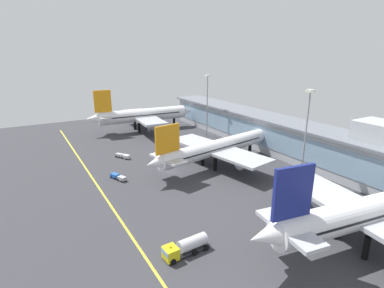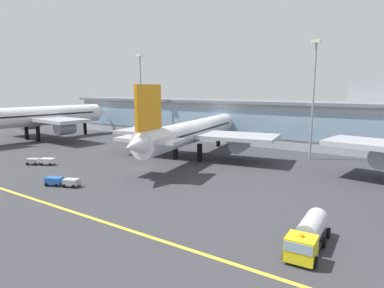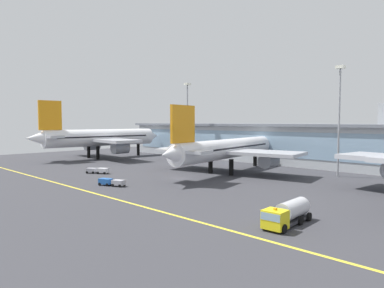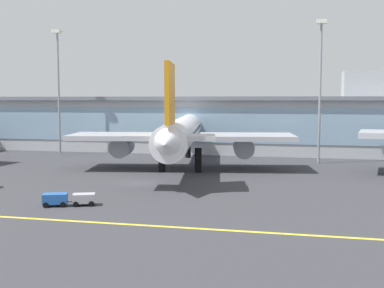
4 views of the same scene
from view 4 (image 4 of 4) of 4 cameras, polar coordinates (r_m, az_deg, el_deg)
ground_plane at (r=70.17m, az=-6.08°, el=-4.47°), size 180.00×180.00×0.00m
taxiway_centreline_stripe at (r=50.35m, az=-14.46°, el=-8.43°), size 144.00×0.50×0.01m
terminal_building at (r=109.94m, az=2.12°, el=2.48°), size 128.39×14.00×17.41m
airliner_near_right at (r=82.73m, az=-1.22°, el=1.16°), size 38.26×51.42×16.28m
service_truck_far at (r=56.75m, az=-13.90°, el=-6.07°), size 5.76×3.56×1.40m
apron_light_mast_west at (r=109.58m, az=-14.99°, el=7.65°), size 1.80×1.80×26.06m
apron_light_mast_centre at (r=93.68m, az=14.42°, el=8.02°), size 1.80×1.80×25.78m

